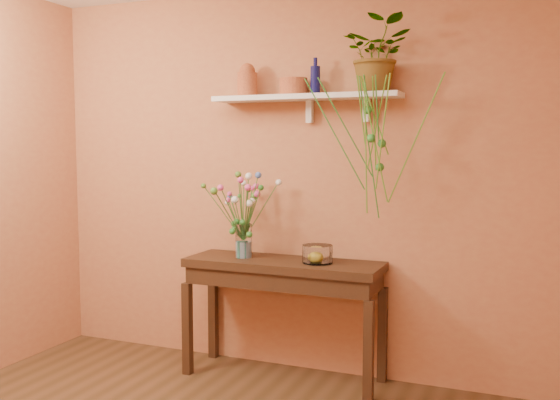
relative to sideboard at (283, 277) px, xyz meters
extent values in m
cube|color=#BA7B4C|center=(0.06, 0.24, 0.65)|extent=(4.00, 0.04, 2.70)
cube|color=#3A2513|center=(0.00, 0.00, 0.09)|extent=(1.35, 0.43, 0.06)
cube|color=#3A2513|center=(0.00, 0.00, 0.00)|extent=(1.30, 0.40, 0.12)
cube|color=#3A2513|center=(-0.65, -0.19, -0.38)|extent=(0.06, 0.06, 0.65)
cube|color=#3A2513|center=(0.65, -0.19, -0.38)|extent=(0.06, 0.06, 0.65)
cube|color=#3A2513|center=(-0.65, 0.19, -0.38)|extent=(0.06, 0.06, 0.65)
cube|color=#3A2513|center=(0.65, 0.19, -0.38)|extent=(0.06, 0.06, 0.65)
cube|color=white|center=(0.11, 0.11, 1.22)|extent=(1.30, 0.24, 0.04)
cube|color=white|center=(0.11, 0.20, 1.13)|extent=(0.04, 0.05, 0.15)
cube|color=white|center=(0.51, 0.20, 1.13)|extent=(0.04, 0.05, 0.15)
cylinder|color=#BA6333|center=(-0.32, 0.11, 1.32)|extent=(0.17, 0.17, 0.16)
sphere|color=#BA6333|center=(-0.32, 0.11, 1.41)|extent=(0.11, 0.11, 0.11)
cylinder|color=#BA6333|center=(0.02, 0.13, 1.29)|extent=(0.19, 0.19, 0.12)
cylinder|color=#101148|center=(0.18, 0.13, 1.33)|extent=(0.08, 0.08, 0.19)
cylinder|color=#101148|center=(0.18, 0.13, 1.45)|extent=(0.03, 0.03, 0.06)
imported|color=#2F7829|center=(0.61, 0.09, 1.47)|extent=(0.45, 0.40, 0.47)
cylinder|color=#2F7829|center=(0.61, -0.11, 1.13)|extent=(0.03, 0.20, 0.39)
cylinder|color=#508F24|center=(0.58, -0.07, 0.89)|extent=(0.02, 0.16, 0.85)
cylinder|color=#508F24|center=(0.56, -0.10, 1.11)|extent=(0.02, 0.19, 0.42)
cylinder|color=#2F7829|center=(0.60, -0.06, 0.87)|extent=(0.09, 0.21, 0.89)
cylinder|color=#508F24|center=(0.63, -0.03, 1.08)|extent=(0.17, 0.06, 0.48)
cylinder|color=#508F24|center=(0.64, -0.08, 0.93)|extent=(0.15, 0.14, 0.78)
cylinder|color=#2F7829|center=(0.45, -0.05, 1.01)|extent=(0.31, 0.22, 0.63)
cylinder|color=#508F24|center=(0.65, -0.05, 1.04)|extent=(0.16, 0.17, 0.56)
cylinder|color=#508F24|center=(0.70, -0.11, 0.97)|extent=(0.14, 0.22, 0.70)
cylinder|color=#2F7829|center=(0.66, -0.09, 1.11)|extent=(0.02, 0.17, 0.43)
cylinder|color=#508F24|center=(0.88, -0.06, 0.93)|extent=(0.37, 0.21, 0.79)
cylinder|color=#508F24|center=(0.63, -0.04, 1.03)|extent=(0.01, 0.15, 0.58)
cylinder|color=#2F7829|center=(0.38, -0.07, 0.97)|extent=(0.36, 0.16, 0.71)
sphere|color=#2F7829|center=(0.66, -0.01, 0.76)|extent=(0.05, 0.05, 0.05)
sphere|color=#2F7829|center=(0.68, -0.06, 0.91)|extent=(0.05, 0.05, 0.05)
sphere|color=#2F7829|center=(0.62, -0.09, 0.94)|extent=(0.05, 0.05, 0.05)
sphere|color=#2F7829|center=(0.60, -0.09, 1.11)|extent=(0.05, 0.05, 0.05)
cylinder|color=white|center=(-0.29, -0.01, 0.24)|extent=(0.11, 0.11, 0.24)
cylinder|color=silver|center=(-0.29, -0.01, 0.18)|extent=(0.10, 0.10, 0.11)
cylinder|color=#386B28|center=(-0.29, -0.07, 0.47)|extent=(0.02, 0.12, 0.46)
sphere|color=#5C9136|center=(-0.28, -0.12, 0.70)|extent=(0.04, 0.04, 0.04)
cylinder|color=#386B28|center=(-0.26, -0.09, 0.46)|extent=(0.06, 0.17, 0.43)
sphere|color=#E54594|center=(-0.23, -0.17, 0.67)|extent=(0.04, 0.04, 0.04)
cylinder|color=#386B28|center=(-0.23, -0.10, 0.43)|extent=(0.12, 0.20, 0.38)
sphere|color=#E54594|center=(-0.17, -0.20, 0.62)|extent=(0.04, 0.04, 0.04)
cylinder|color=#386B28|center=(-0.25, -0.05, 0.38)|extent=(0.09, 0.10, 0.27)
sphere|color=white|center=(-0.21, -0.10, 0.51)|extent=(0.05, 0.05, 0.05)
cylinder|color=#386B28|center=(-0.26, -0.03, 0.38)|extent=(0.07, 0.05, 0.27)
sphere|color=#5C9136|center=(-0.23, -0.05, 0.51)|extent=(0.05, 0.05, 0.05)
cylinder|color=#386B28|center=(-0.26, -0.01, 0.38)|extent=(0.08, 0.02, 0.27)
sphere|color=white|center=(-0.22, -0.02, 0.52)|extent=(0.04, 0.04, 0.04)
cylinder|color=#386B28|center=(-0.23, -0.01, 0.43)|extent=(0.14, 0.01, 0.37)
sphere|color=#2F7829|center=(-0.16, -0.01, 0.61)|extent=(0.04, 0.04, 0.04)
cylinder|color=#386B28|center=(-0.24, 0.01, 0.47)|extent=(0.11, 0.04, 0.45)
sphere|color=#486BC0|center=(-0.20, 0.02, 0.69)|extent=(0.05, 0.05, 0.05)
cylinder|color=#386B28|center=(-0.25, 0.01, 0.40)|extent=(0.09, 0.04, 0.32)
sphere|color=#E54594|center=(-0.21, 0.03, 0.56)|extent=(0.05, 0.05, 0.05)
cylinder|color=#386B28|center=(-0.19, 0.05, 0.44)|extent=(0.22, 0.13, 0.40)
sphere|color=white|center=(-0.08, 0.11, 0.64)|extent=(0.04, 0.04, 0.04)
cylinder|color=#386B28|center=(-0.27, 0.04, 0.39)|extent=(0.05, 0.10, 0.30)
sphere|color=#5C9136|center=(-0.25, 0.08, 0.54)|extent=(0.05, 0.05, 0.05)
cylinder|color=#386B28|center=(-0.27, 0.05, 0.43)|extent=(0.05, 0.12, 0.37)
sphere|color=#E54594|center=(-0.25, 0.10, 0.61)|extent=(0.04, 0.04, 0.04)
cylinder|color=#386B28|center=(-0.28, 0.04, 0.42)|extent=(0.03, 0.10, 0.35)
sphere|color=#E54594|center=(-0.27, 0.08, 0.60)|extent=(0.03, 0.03, 0.03)
cylinder|color=#386B28|center=(-0.29, 0.03, 0.46)|extent=(0.01, 0.09, 0.44)
sphere|color=white|center=(-0.29, 0.08, 0.68)|extent=(0.05, 0.05, 0.05)
cylinder|color=#386B28|center=(-0.31, 0.07, 0.41)|extent=(0.04, 0.16, 0.34)
sphere|color=#5C9136|center=(-0.33, 0.15, 0.58)|extent=(0.04, 0.04, 0.04)
cylinder|color=#386B28|center=(-0.31, 0.03, 0.44)|extent=(0.04, 0.09, 0.39)
sphere|color=white|center=(-0.33, 0.08, 0.63)|extent=(0.04, 0.04, 0.04)
cylinder|color=#386B28|center=(-0.33, 0.03, 0.39)|extent=(0.07, 0.08, 0.30)
sphere|color=#2F7829|center=(-0.36, 0.07, 0.54)|extent=(0.03, 0.03, 0.03)
cylinder|color=#386B28|center=(-0.36, 0.03, 0.39)|extent=(0.14, 0.08, 0.29)
sphere|color=#486BC0|center=(-0.43, 0.06, 0.53)|extent=(0.04, 0.04, 0.04)
cylinder|color=#386B28|center=(-0.36, 0.01, 0.40)|extent=(0.13, 0.04, 0.32)
sphere|color=#E54594|center=(-0.42, 0.02, 0.56)|extent=(0.03, 0.03, 0.03)
cylinder|color=#386B28|center=(-0.36, 0.00, 0.37)|extent=(0.14, 0.02, 0.26)
sphere|color=white|center=(-0.43, 0.01, 0.50)|extent=(0.03, 0.03, 0.03)
cylinder|color=#386B28|center=(-0.42, -0.06, 0.43)|extent=(0.26, 0.12, 0.38)
sphere|color=#5C9136|center=(-0.55, -0.11, 0.62)|extent=(0.04, 0.04, 0.04)
cylinder|color=#386B28|center=(-0.34, -0.03, 0.38)|extent=(0.11, 0.04, 0.28)
sphere|color=#E54594|center=(-0.40, -0.04, 0.52)|extent=(0.04, 0.04, 0.04)
cylinder|color=#386B28|center=(-0.35, -0.08, 0.43)|extent=(0.11, 0.15, 0.37)
sphere|color=#E54594|center=(-0.40, -0.15, 0.61)|extent=(0.04, 0.04, 0.04)
cylinder|color=#386B28|center=(-0.31, -0.04, 0.39)|extent=(0.04, 0.07, 0.29)
sphere|color=white|center=(-0.33, -0.07, 0.53)|extent=(0.05, 0.05, 0.05)
cylinder|color=#386B28|center=(-0.35, -0.12, 0.42)|extent=(0.10, 0.24, 0.36)
sphere|color=#5C9136|center=(-0.40, -0.24, 0.60)|extent=(0.05, 0.05, 0.05)
sphere|color=#2F7829|center=(-0.34, -0.03, 0.37)|extent=(0.04, 0.04, 0.04)
sphere|color=#2F7829|center=(-0.36, -0.01, 0.32)|extent=(0.04, 0.04, 0.04)
sphere|color=#2F7829|center=(-0.28, -0.06, 0.37)|extent=(0.04, 0.04, 0.04)
sphere|color=#2F7829|center=(-0.20, -0.11, 0.30)|extent=(0.04, 0.04, 0.04)
sphere|color=#2F7829|center=(-0.32, -0.14, 0.32)|extent=(0.04, 0.04, 0.04)
sphere|color=#2F7829|center=(-0.38, 0.01, 0.35)|extent=(0.04, 0.04, 0.04)
cylinder|color=white|center=(0.25, -0.01, 0.18)|extent=(0.20, 0.20, 0.12)
cylinder|color=white|center=(0.25, -0.01, 0.13)|extent=(0.20, 0.20, 0.01)
sphere|color=yellow|center=(0.24, -0.02, 0.16)|extent=(0.08, 0.08, 0.08)
cube|color=teal|center=(-0.29, -0.04, 0.18)|extent=(0.07, 0.06, 0.12)
camera|label=1|loc=(1.56, -3.86, 0.90)|focal=39.89mm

